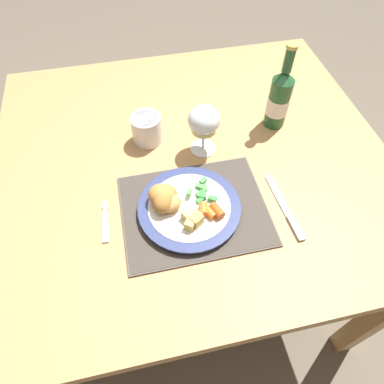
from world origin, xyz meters
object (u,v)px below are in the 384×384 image
(fork, at_px, (105,224))
(dinner_plate, at_px, (189,208))
(table_knife, at_px, (287,212))
(wine_glass, at_px, (204,122))
(dining_table, at_px, (192,174))
(drinking_cup, at_px, (147,128))
(bottle, at_px, (279,98))

(fork, bearing_deg, dinner_plate, -1.61)
(dinner_plate, bearing_deg, table_knife, -13.11)
(wine_glass, bearing_deg, dining_table, -158.90)
(dining_table, xyz_separation_m, drinking_cup, (-0.12, 0.09, 0.14))
(dining_table, bearing_deg, table_knife, -52.59)
(dining_table, relative_size, bottle, 4.32)
(dinner_plate, xyz_separation_m, table_knife, (0.24, -0.06, -0.01))
(dinner_plate, height_order, wine_glass, wine_glass)
(dining_table, distance_m, wine_glass, 0.20)
(drinking_cup, bearing_deg, bottle, -1.69)
(table_knife, height_order, bottle, bottle)
(dining_table, distance_m, dinner_plate, 0.23)
(dinner_plate, bearing_deg, fork, 178.39)
(fork, relative_size, wine_glass, 0.82)
(dinner_plate, height_order, fork, dinner_plate)
(table_knife, distance_m, drinking_cup, 0.45)
(dinner_plate, xyz_separation_m, drinking_cup, (-0.07, 0.28, 0.03))
(table_knife, height_order, wine_glass, wine_glass)
(dining_table, height_order, wine_glass, wine_glass)
(fork, bearing_deg, dining_table, 35.67)
(dining_table, height_order, bottle, bottle)
(bottle, bearing_deg, table_knife, -104.44)
(dining_table, relative_size, table_knife, 5.42)
(wine_glass, bearing_deg, bottle, 14.26)
(dining_table, xyz_separation_m, wine_glass, (0.03, 0.01, 0.19))
(table_knife, distance_m, wine_glass, 0.32)
(table_knife, bearing_deg, fork, 172.18)
(fork, height_order, bottle, bottle)
(dinner_plate, distance_m, drinking_cup, 0.29)
(fork, bearing_deg, table_knife, -7.82)
(fork, bearing_deg, wine_glass, 34.18)
(dining_table, height_order, drinking_cup, drinking_cup)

